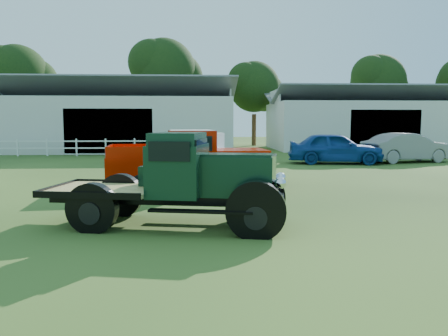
{
  "coord_description": "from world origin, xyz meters",
  "views": [
    {
      "loc": [
        -0.47,
        -10.75,
        2.3
      ],
      "look_at": [
        0.2,
        1.2,
        1.05
      ],
      "focal_mm": 35.0,
      "sensor_mm": 36.0,
      "label": 1
    }
  ],
  "objects_px": {
    "red_pickup": "(188,159)",
    "misc_car_grey": "(407,148)",
    "misc_car_blue": "(335,148)",
    "white_pickup": "(199,156)",
    "vintage_flatbed": "(174,179)"
  },
  "relations": [
    {
      "from": "white_pickup",
      "to": "misc_car_blue",
      "type": "xyz_separation_m",
      "value": [
        7.62,
        6.26,
        -0.04
      ]
    },
    {
      "from": "white_pickup",
      "to": "misc_car_grey",
      "type": "bearing_deg",
      "value": 53.07
    },
    {
      "from": "misc_car_blue",
      "to": "misc_car_grey",
      "type": "distance_m",
      "value": 4.46
    },
    {
      "from": "vintage_flatbed",
      "to": "red_pickup",
      "type": "relative_size",
      "value": 0.93
    },
    {
      "from": "vintage_flatbed",
      "to": "red_pickup",
      "type": "bearing_deg",
      "value": 98.84
    },
    {
      "from": "vintage_flatbed",
      "to": "white_pickup",
      "type": "distance_m",
      "value": 8.16
    },
    {
      "from": "white_pickup",
      "to": "misc_car_grey",
      "type": "xyz_separation_m",
      "value": [
        12.04,
        6.85,
        -0.08
      ]
    },
    {
      "from": "white_pickup",
      "to": "misc_car_blue",
      "type": "bearing_deg",
      "value": 62.87
    },
    {
      "from": "red_pickup",
      "to": "white_pickup",
      "type": "xyz_separation_m",
      "value": [
        0.39,
        2.6,
        -0.11
      ]
    },
    {
      "from": "white_pickup",
      "to": "misc_car_blue",
      "type": "relative_size",
      "value": 0.97
    },
    {
      "from": "misc_car_blue",
      "to": "white_pickup",
      "type": "bearing_deg",
      "value": 138.81
    },
    {
      "from": "red_pickup",
      "to": "misc_car_grey",
      "type": "height_order",
      "value": "red_pickup"
    },
    {
      "from": "white_pickup",
      "to": "misc_car_blue",
      "type": "distance_m",
      "value": 9.86
    },
    {
      "from": "misc_car_blue",
      "to": "misc_car_grey",
      "type": "height_order",
      "value": "misc_car_blue"
    },
    {
      "from": "red_pickup",
      "to": "misc_car_blue",
      "type": "height_order",
      "value": "red_pickup"
    }
  ]
}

